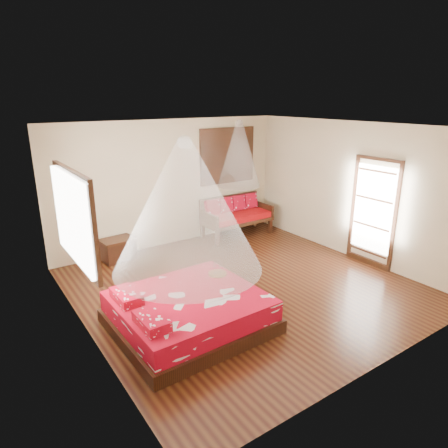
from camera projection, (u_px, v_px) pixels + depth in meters
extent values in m
cube|color=black|center=(244.00, 286.00, 7.19)|extent=(5.50, 5.50, 0.02)
cube|color=white|center=(247.00, 126.00, 6.33)|extent=(5.50, 5.50, 0.02)
cube|color=beige|center=(79.00, 244.00, 5.27)|extent=(0.02, 5.50, 2.80)
cube|color=beige|center=(351.00, 191.00, 8.25)|extent=(0.02, 5.50, 2.80)
cube|color=beige|center=(170.00, 183.00, 8.93)|extent=(5.50, 0.02, 2.80)
cube|color=beige|center=(390.00, 266.00, 4.59)|extent=(5.50, 0.02, 2.80)
cube|color=black|center=(190.00, 321.00, 5.89)|extent=(2.15, 1.95, 0.20)
cube|color=#A4051D|center=(189.00, 306.00, 5.81)|extent=(2.04, 1.85, 0.30)
cube|color=#A4051D|center=(152.00, 321.00, 5.00)|extent=(0.31, 0.56, 0.14)
cube|color=#A4051D|center=(126.00, 296.00, 5.62)|extent=(0.31, 0.56, 0.14)
cube|color=black|center=(217.00, 237.00, 9.08)|extent=(0.08, 0.08, 0.42)
cube|color=black|center=(270.00, 225.00, 9.93)|extent=(0.08, 0.08, 0.42)
cube|color=black|center=(203.00, 229.00, 9.58)|extent=(0.08, 0.08, 0.42)
cube|color=black|center=(254.00, 219.00, 10.43)|extent=(0.08, 0.08, 0.42)
cube|color=black|center=(237.00, 220.00, 9.70)|extent=(1.71, 0.76, 0.08)
cube|color=#940605|center=(237.00, 216.00, 9.67)|extent=(1.65, 0.70, 0.14)
cube|color=black|center=(229.00, 206.00, 9.88)|extent=(1.71, 0.06, 0.55)
cube|color=black|center=(209.00, 220.00, 9.21)|extent=(0.06, 0.76, 0.30)
cube|color=black|center=(263.00, 209.00, 10.09)|extent=(0.06, 0.76, 0.30)
cube|color=#A4051D|center=(212.00, 208.00, 9.46)|extent=(0.36, 0.19, 0.38)
cube|color=#A4051D|center=(226.00, 205.00, 9.66)|extent=(0.36, 0.19, 0.38)
cube|color=#A4051D|center=(238.00, 203.00, 9.86)|extent=(0.36, 0.19, 0.38)
cube|color=#A4051D|center=(250.00, 201.00, 10.07)|extent=(0.36, 0.19, 0.38)
cube|color=black|center=(118.00, 251.00, 8.28)|extent=(0.66, 0.50, 0.41)
cube|color=black|center=(117.00, 240.00, 8.21)|extent=(0.70, 0.54, 0.05)
cube|color=black|center=(227.00, 156.00, 9.57)|extent=(1.52, 0.06, 1.32)
cube|color=black|center=(228.00, 156.00, 9.56)|extent=(1.35, 0.04, 1.10)
cube|color=black|center=(76.00, 218.00, 5.36)|extent=(0.08, 1.74, 1.34)
cube|color=silver|center=(79.00, 217.00, 5.38)|extent=(0.04, 1.54, 1.10)
cube|color=black|center=(373.00, 214.00, 7.86)|extent=(0.08, 1.02, 2.16)
cube|color=white|center=(373.00, 209.00, 7.82)|extent=(0.03, 0.82, 1.70)
cylinder|color=brown|center=(217.00, 274.00, 6.47)|extent=(0.30, 0.30, 0.03)
cone|color=white|center=(186.00, 206.00, 5.35)|extent=(2.08, 2.08, 1.80)
cone|color=white|center=(239.00, 154.00, 9.17)|extent=(1.00, 1.00, 1.50)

